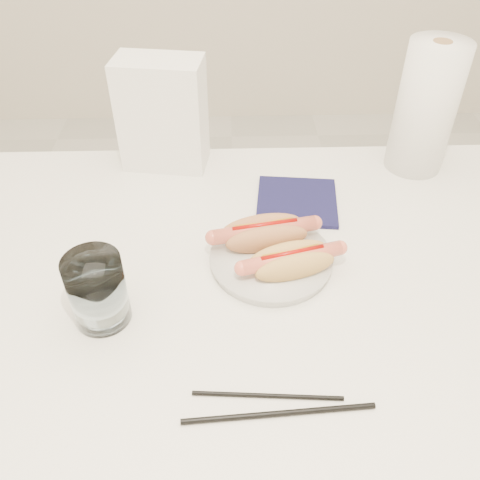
{
  "coord_description": "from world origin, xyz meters",
  "views": [
    {
      "loc": [
        -0.03,
        -0.55,
        1.32
      ],
      "look_at": [
        -0.01,
        0.02,
        0.82
      ],
      "focal_mm": 38.36,
      "sensor_mm": 36.0,
      "label": 1
    }
  ],
  "objects_px": {
    "water_glass": "(97,290)",
    "paper_towel_roll": "(426,108)",
    "table": "(247,309)",
    "plate": "(271,261)",
    "hotdog_left": "(264,233)",
    "hotdog_right": "(292,261)",
    "napkin_box": "(163,114)"
  },
  "relations": [
    {
      "from": "water_glass",
      "to": "paper_towel_roll",
      "type": "bearing_deg",
      "value": 34.75
    },
    {
      "from": "paper_towel_roll",
      "to": "water_glass",
      "type": "bearing_deg",
      "value": -145.25
    },
    {
      "from": "table",
      "to": "plate",
      "type": "xyz_separation_m",
      "value": [
        0.04,
        0.04,
        0.07
      ]
    },
    {
      "from": "hotdog_left",
      "to": "hotdog_right",
      "type": "xyz_separation_m",
      "value": [
        0.04,
        -0.06,
        -0.0
      ]
    },
    {
      "from": "napkin_box",
      "to": "paper_towel_roll",
      "type": "bearing_deg",
      "value": 6.02
    },
    {
      "from": "water_glass",
      "to": "paper_towel_roll",
      "type": "xyz_separation_m",
      "value": [
        0.56,
        0.39,
        0.07
      ]
    },
    {
      "from": "plate",
      "to": "paper_towel_roll",
      "type": "relative_size",
      "value": 0.75
    },
    {
      "from": "plate",
      "to": "hotdog_right",
      "type": "relative_size",
      "value": 1.18
    },
    {
      "from": "table",
      "to": "water_glass",
      "type": "xyz_separation_m",
      "value": [
        -0.21,
        -0.06,
        0.11
      ]
    },
    {
      "from": "table",
      "to": "plate",
      "type": "bearing_deg",
      "value": 46.25
    },
    {
      "from": "hotdog_left",
      "to": "paper_towel_roll",
      "type": "distance_m",
      "value": 0.41
    },
    {
      "from": "table",
      "to": "napkin_box",
      "type": "bearing_deg",
      "value": 113.1
    },
    {
      "from": "water_glass",
      "to": "paper_towel_roll",
      "type": "distance_m",
      "value": 0.68
    },
    {
      "from": "napkin_box",
      "to": "hotdog_left",
      "type": "bearing_deg",
      "value": -48.07
    },
    {
      "from": "table",
      "to": "napkin_box",
      "type": "xyz_separation_m",
      "value": [
        -0.15,
        0.35,
        0.17
      ]
    },
    {
      "from": "plate",
      "to": "water_glass",
      "type": "bearing_deg",
      "value": -157.56
    },
    {
      "from": "hotdog_right",
      "to": "paper_towel_roll",
      "type": "distance_m",
      "value": 0.43
    },
    {
      "from": "plate",
      "to": "water_glass",
      "type": "distance_m",
      "value": 0.27
    },
    {
      "from": "table",
      "to": "hotdog_right",
      "type": "height_order",
      "value": "hotdog_right"
    },
    {
      "from": "hotdog_left",
      "to": "napkin_box",
      "type": "height_order",
      "value": "napkin_box"
    },
    {
      "from": "water_glass",
      "to": "paper_towel_roll",
      "type": "height_order",
      "value": "paper_towel_roll"
    },
    {
      "from": "hotdog_left",
      "to": "paper_towel_roll",
      "type": "xyz_separation_m",
      "value": [
        0.32,
        0.25,
        0.09
      ]
    },
    {
      "from": "hotdog_left",
      "to": "hotdog_right",
      "type": "bearing_deg",
      "value": -70.86
    },
    {
      "from": "water_glass",
      "to": "napkin_box",
      "type": "height_order",
      "value": "napkin_box"
    },
    {
      "from": "paper_towel_roll",
      "to": "napkin_box",
      "type": "bearing_deg",
      "value": 177.15
    },
    {
      "from": "table",
      "to": "water_glass",
      "type": "distance_m",
      "value": 0.25
    },
    {
      "from": "water_glass",
      "to": "napkin_box",
      "type": "bearing_deg",
      "value": 81.72
    },
    {
      "from": "plate",
      "to": "hotdog_right",
      "type": "bearing_deg",
      "value": -48.33
    },
    {
      "from": "plate",
      "to": "water_glass",
      "type": "xyz_separation_m",
      "value": [
        -0.25,
        -0.1,
        0.05
      ]
    },
    {
      "from": "hotdog_left",
      "to": "plate",
      "type": "bearing_deg",
      "value": -85.38
    },
    {
      "from": "table",
      "to": "water_glass",
      "type": "bearing_deg",
      "value": -163.63
    },
    {
      "from": "water_glass",
      "to": "hotdog_left",
      "type": "bearing_deg",
      "value": 29.49
    }
  ]
}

